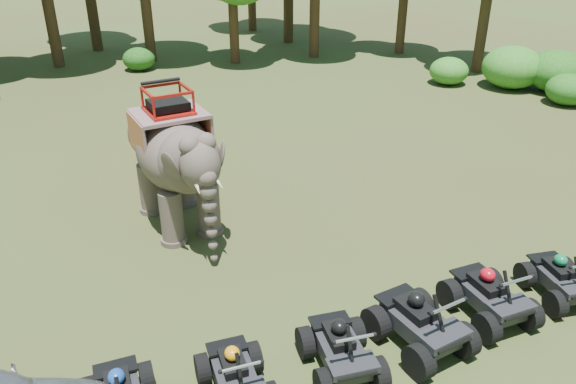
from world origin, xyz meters
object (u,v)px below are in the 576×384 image
Objects in this scene: atv_1 at (235,370)px; atv_2 at (341,344)px; atv_3 at (421,316)px; atv_4 at (491,290)px; elephant at (174,158)px; atv_5 at (562,274)px.

atv_1 is 0.94× the size of atv_2.
atv_1 is 3.60m from atv_3.
atv_4 is at bearing -2.37° from atv_3.
elephant reaches higher than atv_2.
atv_1 is at bearing -170.36° from atv_5.
atv_2 is 1.04× the size of atv_5.
elephant is 2.50× the size of atv_4.
elephant reaches higher than atv_3.
atv_1 is 0.98× the size of atv_5.
atv_3 is 1.80m from atv_4.
elephant is at bearing 107.84° from atv_3.
atv_1 is 7.24m from atv_5.
atv_1 is 0.85× the size of atv_3.
elephant is 2.63× the size of atv_2.
atv_5 is at bearing -49.60° from elephant.
elephant reaches higher than atv_4.
atv_4 is (1.79, 0.23, -0.04)m from atv_3.
atv_3 is 3.64m from atv_5.
elephant is 2.37× the size of atv_3.
atv_5 is (5.31, 0.30, -0.02)m from atv_2.
atv_2 is 1.67m from atv_3.
atv_4 is at bearing 4.08° from atv_1.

